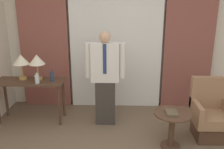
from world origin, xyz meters
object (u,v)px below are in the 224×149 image
object	(u,v)px
desk	(30,88)
armchair	(211,117)
side_table	(172,124)
book	(171,113)
bottle_by_lamp	(37,79)
table_lamp_left	(21,60)
table_lamp_right	(37,61)
person	(105,76)
bottle_near_edge	(52,77)

from	to	relation	value
desk	armchair	bearing A→B (deg)	-9.01
side_table	book	xyz separation A→B (m)	(-0.03, -0.02, 0.19)
side_table	book	bearing A→B (deg)	-136.54
side_table	bottle_by_lamp	bearing A→B (deg)	162.96
side_table	armchair	bearing A→B (deg)	24.96
table_lamp_left	book	distance (m)	2.66
table_lamp_left	bottle_by_lamp	xyz separation A→B (m)	(0.32, -0.20, -0.27)
table_lamp_right	book	world-z (taller)	table_lamp_right
person	side_table	world-z (taller)	person
table_lamp_left	book	world-z (taller)	table_lamp_left
armchair	side_table	distance (m)	0.74
table_lamp_left	bottle_near_edge	bearing A→B (deg)	-10.01
bottle_by_lamp	person	distance (m)	1.15
table_lamp_left	bottle_by_lamp	distance (m)	0.46
bottle_near_edge	book	xyz separation A→B (m)	(1.90, -0.79, -0.27)
person	book	size ratio (longest dim) A/B	7.22
bottle_near_edge	desk	bearing A→B (deg)	176.42
desk	table_lamp_left	distance (m)	0.50
bottle_near_edge	side_table	world-z (taller)	bottle_near_edge
bottle_near_edge	side_table	xyz separation A→B (m)	(1.93, -0.77, -0.46)
desk	book	size ratio (longest dim) A/B	5.31
bottle_near_edge	side_table	bearing A→B (deg)	-21.64
book	armchair	bearing A→B (deg)	25.78
table_lamp_right	person	xyz separation A→B (m)	(1.19, -0.15, -0.22)
desk	table_lamp_right	world-z (taller)	table_lamp_right
side_table	book	distance (m)	0.20
table_lamp_right	bottle_by_lamp	distance (m)	0.34
bottle_by_lamp	book	distance (m)	2.26
side_table	table_lamp_left	bearing A→B (deg)	160.82
armchair	book	xyz separation A→B (m)	(-0.70, -0.34, 0.23)
side_table	bottle_near_edge	bearing A→B (deg)	158.36
book	desk	bearing A→B (deg)	160.60
side_table	table_lamp_right	bearing A→B (deg)	158.60
book	bottle_near_edge	bearing A→B (deg)	157.48
desk	table_lamp_left	size ratio (longest dim) A/B	2.66
armchair	side_table	world-z (taller)	armchair
table_lamp_left	book	size ratio (longest dim) A/B	1.99
person	desk	bearing A→B (deg)	176.63
desk	person	distance (m)	1.36
armchair	book	world-z (taller)	armchair
table_lamp_right	side_table	bearing A→B (deg)	-21.40
desk	table_lamp_left	world-z (taller)	table_lamp_left
bottle_by_lamp	side_table	size ratio (longest dim) A/B	0.33
desk	person	xyz separation A→B (m)	(1.33, -0.08, 0.25)
bottle_near_edge	book	bearing A→B (deg)	-22.52
desk	table_lamp_right	xyz separation A→B (m)	(0.14, 0.07, 0.47)
table_lamp_left	table_lamp_right	size ratio (longest dim) A/B	1.00
book	side_table	bearing A→B (deg)	43.46
bottle_near_edge	armchair	distance (m)	2.69
bottle_by_lamp	armchair	bearing A→B (deg)	-7.01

